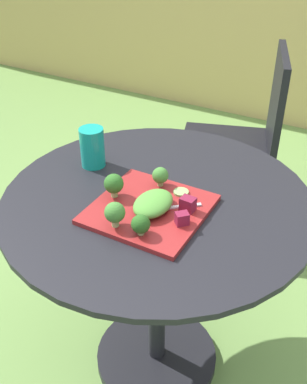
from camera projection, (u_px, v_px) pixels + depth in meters
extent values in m
plane|color=#70994C|center=(156.00, 359.00, 1.72)|extent=(12.00, 12.00, 0.00)
cylinder|color=black|center=(157.00, 199.00, 1.31)|extent=(0.89, 0.89, 0.02)
cylinder|color=black|center=(157.00, 286.00, 1.51)|extent=(0.06, 0.06, 0.68)
cylinder|color=black|center=(156.00, 355.00, 1.71)|extent=(0.44, 0.44, 0.04)
cube|color=black|center=(227.00, 148.00, 2.19)|extent=(0.56, 0.56, 0.03)
cube|color=black|center=(277.00, 104.00, 2.03)|extent=(0.16, 0.41, 0.45)
cylinder|color=black|center=(191.00, 165.00, 2.49)|extent=(0.02, 0.02, 0.43)
cylinder|color=black|center=(183.00, 202.00, 2.19)|extent=(0.02, 0.02, 0.43)
cylinder|color=black|center=(259.00, 171.00, 2.43)|extent=(0.02, 0.02, 0.43)
cylinder|color=black|center=(259.00, 210.00, 2.14)|extent=(0.02, 0.02, 0.43)
cube|color=maroon|center=(149.00, 209.00, 1.24)|extent=(0.30, 0.30, 0.01)
cylinder|color=#149989|center=(92.00, 147.00, 1.42)|extent=(0.08, 0.08, 0.13)
cylinder|color=#118275|center=(93.00, 153.00, 1.43)|extent=(0.07, 0.07, 0.09)
cube|color=silver|center=(181.00, 206.00, 1.24)|extent=(0.09, 0.08, 0.00)
cube|color=silver|center=(154.00, 209.00, 1.23)|extent=(0.05, 0.05, 0.00)
ellipsoid|color=#519338|center=(153.00, 203.00, 1.22)|extent=(0.10, 0.14, 0.04)
cylinder|color=#99B770|center=(141.00, 232.00, 1.14)|extent=(0.02, 0.02, 0.01)
sphere|color=#285B1E|center=(141.00, 224.00, 1.13)|extent=(0.05, 0.05, 0.05)
cylinder|color=#99B770|center=(114.00, 193.00, 1.28)|extent=(0.02, 0.02, 0.02)
sphere|color=#2D6623|center=(114.00, 184.00, 1.26)|extent=(0.06, 0.06, 0.06)
cylinder|color=#99B770|center=(115.00, 223.00, 1.17)|extent=(0.02, 0.02, 0.02)
sphere|color=#427F33|center=(115.00, 212.00, 1.15)|extent=(0.05, 0.05, 0.05)
cylinder|color=#99B770|center=(160.00, 183.00, 1.33)|extent=(0.02, 0.02, 0.01)
sphere|color=#427F33|center=(160.00, 175.00, 1.31)|extent=(0.05, 0.05, 0.05)
cylinder|color=#8EB766|center=(181.00, 192.00, 1.30)|extent=(0.04, 0.04, 0.01)
cube|color=maroon|center=(188.00, 204.00, 1.22)|extent=(0.04, 0.03, 0.04)
cube|color=maroon|center=(182.00, 219.00, 1.17)|extent=(0.04, 0.04, 0.03)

